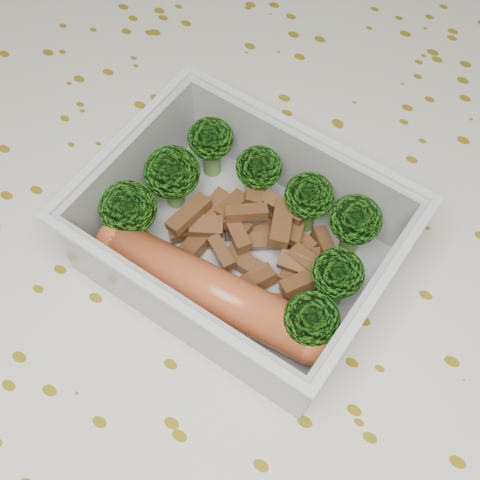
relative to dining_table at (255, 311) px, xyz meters
The scene contains 7 objects.
ground_plane 0.67m from the dining_table, ahead, with size 4.00×4.00×0.00m, color olive.
dining_table is the anchor object (origin of this frame).
tablecloth 0.05m from the dining_table, ahead, with size 1.46×0.96×0.19m.
lunch_container 0.11m from the dining_table, 129.34° to the right, with size 0.20×0.16×0.07m.
broccoli_florets 0.13m from the dining_table, 150.29° to the left, with size 0.17×0.11×0.05m.
meat_pile 0.11m from the dining_table, 142.13° to the left, with size 0.11×0.07×0.03m.
sausage 0.12m from the dining_table, 97.19° to the right, with size 0.16×0.03×0.03m.
Camera 1 is at (0.10, -0.19, 1.15)m, focal length 50.00 mm.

